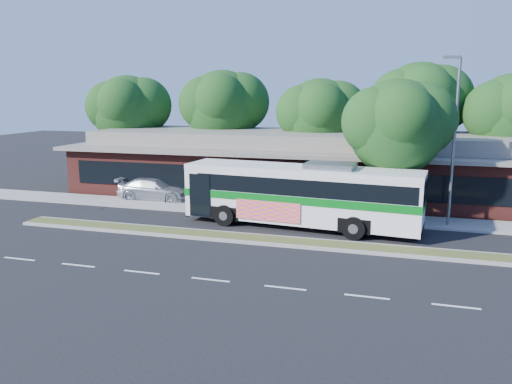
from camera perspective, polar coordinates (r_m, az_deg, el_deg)
ground at (r=24.36m, az=-0.94°, el=-5.90°), size 120.00×120.00×0.00m
median_strip at (r=24.89m, az=-0.54°, el=-5.34°), size 26.00×1.10×0.15m
sidewalk at (r=30.30m, az=2.60°, el=-2.35°), size 44.00×2.60×0.12m
parking_lot at (r=41.33m, az=-21.16°, el=0.49°), size 14.00×12.00×0.01m
plaza_building at (r=36.25m, az=5.08°, el=3.20°), size 33.20×11.20×4.45m
lamp_post at (r=28.47m, az=21.66°, el=5.87°), size 0.93×0.18×9.07m
tree_bg_a at (r=43.11m, az=-13.88°, el=9.19°), size 6.47×5.80×8.63m
tree_bg_b at (r=40.68m, az=-3.19°, el=9.78°), size 6.69×6.00×9.00m
tree_bg_c at (r=37.81m, az=7.92°, el=8.74°), size 6.24×5.60×8.26m
tree_bg_d at (r=38.44m, az=18.77°, el=9.53°), size 6.91×6.20×9.37m
transit_bus at (r=26.97m, az=5.25°, el=0.13°), size 13.01×4.05×3.60m
sedan at (r=34.57m, az=-11.49°, el=0.30°), size 5.18×2.14×1.50m
sidewalk_tree at (r=28.63m, az=16.52°, el=7.35°), size 5.86×5.25×7.97m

